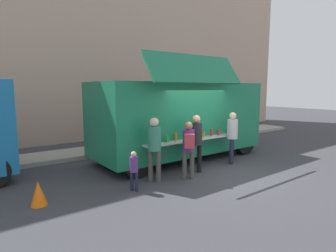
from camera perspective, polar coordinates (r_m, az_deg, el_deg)
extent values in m
plane|color=#38383D|center=(8.62, 10.65, -9.66)|extent=(60.00, 60.00, 0.00)
cube|color=#9E998E|center=(11.01, -23.42, -5.96)|extent=(28.00, 1.60, 0.15)
cube|color=tan|center=(14.99, -24.08, 17.17)|extent=(32.00, 2.40, 10.38)
cube|color=#1A774D|center=(10.13, 2.32, 1.88)|extent=(6.30, 2.51, 2.46)
cube|color=#1A774D|center=(8.53, 5.67, 11.66)|extent=(3.46, 0.73, 0.91)
cube|color=black|center=(8.82, 3.91, 2.95)|extent=(3.27, 0.15, 1.11)
cube|color=#B7B7BC|center=(8.78, 4.78, -2.86)|extent=(3.45, 0.40, 0.05)
cylinder|color=white|center=(8.00, -2.29, -2.84)|extent=(0.08, 0.08, 0.23)
cylinder|color=green|center=(8.21, -0.14, -2.68)|extent=(0.08, 0.08, 0.20)
cylinder|color=orange|center=(8.43, 1.64, -2.23)|extent=(0.06, 0.06, 0.25)
cylinder|color=yellow|center=(8.59, 4.04, -2.13)|extent=(0.07, 0.07, 0.23)
cylinder|color=orange|center=(8.88, 5.61, -1.95)|extent=(0.07, 0.07, 0.19)
cylinder|color=orange|center=(9.10, 7.36, -1.72)|extent=(0.06, 0.06, 0.20)
cylinder|color=red|center=(9.38, 8.86, -1.31)|extent=(0.07, 0.07, 0.25)
cylinder|color=red|center=(9.66, 10.33, -1.28)|extent=(0.08, 0.08, 0.19)
cube|color=black|center=(12.28, 13.59, 4.76)|extent=(0.11, 2.06, 1.08)
cylinder|color=black|center=(12.67, 7.80, -1.95)|extent=(0.90, 0.28, 0.90)
cylinder|color=black|center=(11.29, 15.39, -3.33)|extent=(0.90, 0.28, 0.90)
cylinder|color=black|center=(9.92, -12.68, -4.73)|extent=(0.90, 0.28, 0.90)
cylinder|color=black|center=(8.09, -6.42, -7.42)|extent=(0.90, 0.28, 0.90)
cube|color=black|center=(9.31, -30.50, 2.71)|extent=(0.21, 1.85, 0.99)
cone|color=orange|center=(6.86, -25.06, -12.42)|extent=(0.36, 0.36, 0.55)
cylinder|color=#2D633A|center=(14.74, 9.49, -0.71)|extent=(0.60, 0.60, 0.86)
cylinder|color=black|center=(8.54, 4.97, -6.70)|extent=(0.14, 0.14, 0.87)
cylinder|color=black|center=(8.60, 6.48, -6.61)|extent=(0.14, 0.14, 0.87)
cylinder|color=#222427|center=(8.41, 5.79, -1.63)|extent=(0.36, 0.36, 0.66)
sphere|color=#E3A981|center=(8.35, 5.84, 1.42)|extent=(0.24, 0.24, 0.24)
cylinder|color=#494A40|center=(7.97, 3.40, -7.96)|extent=(0.13, 0.13, 0.80)
cylinder|color=#494A40|center=(7.99, 4.95, -7.94)|extent=(0.13, 0.13, 0.80)
cylinder|color=#5D2C73|center=(7.82, 4.23, -2.98)|extent=(0.33, 0.33, 0.61)
sphere|color=#9E6D4E|center=(7.76, 4.26, 0.04)|extent=(0.22, 0.22, 0.22)
cube|color=#B63741|center=(7.57, 4.41, -3.11)|extent=(0.33, 0.30, 0.39)
cylinder|color=#4B4842|center=(7.78, -3.60, -8.10)|extent=(0.14, 0.14, 0.87)
cylinder|color=#4B4842|center=(7.69, -1.97, -8.26)|extent=(0.14, 0.14, 0.87)
cylinder|color=#327D62|center=(7.56, -2.83, -2.59)|extent=(0.36, 0.36, 0.66)
sphere|color=beige|center=(7.49, -2.85, 0.81)|extent=(0.24, 0.24, 0.24)
cylinder|color=#202235|center=(9.68, 12.88, -5.15)|extent=(0.14, 0.14, 0.87)
cylinder|color=#202235|center=(9.91, 13.01, -4.86)|extent=(0.14, 0.14, 0.87)
cylinder|color=silver|center=(9.66, 13.08, -0.60)|extent=(0.36, 0.36, 0.65)
sphere|color=beige|center=(9.61, 13.16, 2.05)|extent=(0.24, 0.24, 0.24)
cylinder|color=#1F2138|center=(7.15, -7.45, -11.13)|extent=(0.08, 0.08, 0.50)
cylinder|color=#1F2138|center=(7.10, -6.47, -11.28)|extent=(0.08, 0.08, 0.50)
cylinder|color=#573076|center=(7.00, -7.02, -7.81)|extent=(0.21, 0.21, 0.38)
sphere|color=#D8AE8A|center=(6.93, -7.06, -5.76)|extent=(0.14, 0.14, 0.14)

